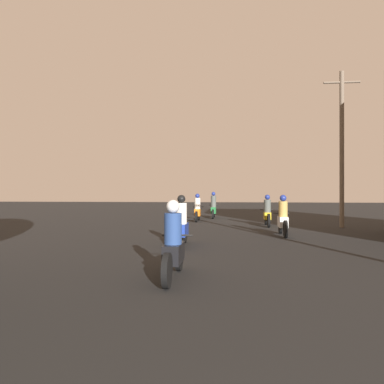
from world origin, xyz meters
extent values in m
cylinder|color=black|center=(-1.49, 7.82, 0.30)|extent=(0.10, 0.59, 0.59)
cylinder|color=black|center=(-1.49, 6.41, 0.30)|extent=(0.10, 0.59, 0.59)
cube|color=black|center=(-1.49, 7.11, 0.47)|extent=(0.30, 0.82, 0.35)
cylinder|color=black|center=(-1.49, 7.57, 0.75)|extent=(0.60, 0.04, 0.04)
cylinder|color=navy|center=(-1.49, 7.03, 0.93)|extent=(0.32, 0.32, 0.57)
sphere|color=silver|center=(-1.49, 7.03, 1.33)|extent=(0.24, 0.24, 0.24)
cylinder|color=black|center=(-1.92, 12.02, 0.30)|extent=(0.10, 0.59, 0.59)
cylinder|color=black|center=(-1.92, 10.61, 0.30)|extent=(0.10, 0.59, 0.59)
cube|color=#1E389E|center=(-1.92, 11.31, 0.48)|extent=(0.30, 0.92, 0.36)
cylinder|color=black|center=(-1.92, 11.77, 0.76)|extent=(0.60, 0.04, 0.04)
cylinder|color=silver|center=(-1.92, 11.22, 0.97)|extent=(0.32, 0.32, 0.61)
sphere|color=black|center=(-1.92, 11.22, 1.39)|extent=(0.24, 0.24, 0.24)
cylinder|color=black|center=(1.41, 14.99, 0.31)|extent=(0.10, 0.61, 0.61)
cylinder|color=black|center=(1.41, 13.58, 0.31)|extent=(0.10, 0.61, 0.61)
cube|color=silver|center=(1.41, 14.28, 0.50)|extent=(0.30, 0.81, 0.39)
cylinder|color=black|center=(1.41, 14.74, 0.80)|extent=(0.60, 0.04, 0.04)
cylinder|color=#B28E47|center=(1.41, 14.20, 0.98)|extent=(0.32, 0.32, 0.56)
sphere|color=navy|center=(1.41, 14.20, 1.38)|extent=(0.24, 0.24, 0.24)
cylinder|color=black|center=(1.20, 18.91, 0.31)|extent=(0.10, 0.62, 0.62)
cylinder|color=black|center=(1.20, 17.46, 0.31)|extent=(0.10, 0.62, 0.62)
cube|color=gold|center=(1.20, 18.19, 0.48)|extent=(0.30, 0.71, 0.34)
cylinder|color=black|center=(1.20, 18.66, 0.75)|extent=(0.60, 0.04, 0.04)
cylinder|color=#4C514C|center=(1.20, 18.12, 0.94)|extent=(0.32, 0.32, 0.59)
sphere|color=navy|center=(1.20, 18.12, 1.36)|extent=(0.24, 0.24, 0.24)
cylinder|color=black|center=(-2.33, 21.37, 0.29)|extent=(0.10, 0.58, 0.58)
cylinder|color=black|center=(-2.33, 20.06, 0.29)|extent=(0.10, 0.58, 0.58)
cube|color=orange|center=(-2.33, 20.72, 0.48)|extent=(0.30, 0.71, 0.38)
cylinder|color=black|center=(-2.33, 21.14, 0.77)|extent=(0.60, 0.04, 0.04)
cylinder|color=silver|center=(-2.33, 20.64, 0.97)|extent=(0.32, 0.32, 0.60)
sphere|color=navy|center=(-2.33, 20.64, 1.39)|extent=(0.24, 0.24, 0.24)
cylinder|color=black|center=(-1.59, 24.10, 0.28)|extent=(0.10, 0.56, 0.56)
cylinder|color=black|center=(-1.59, 22.62, 0.28)|extent=(0.10, 0.56, 0.56)
cube|color=#1E6B33|center=(-1.59, 23.36, 0.48)|extent=(0.30, 0.78, 0.39)
cylinder|color=black|center=(-1.59, 23.84, 0.77)|extent=(0.60, 0.04, 0.04)
cylinder|color=#4C514C|center=(-1.59, 23.28, 1.02)|extent=(0.32, 0.32, 0.70)
sphere|color=navy|center=(-1.59, 23.28, 1.49)|extent=(0.24, 0.24, 0.24)
cylinder|color=#6B5B4C|center=(4.50, 17.86, 3.53)|extent=(0.20, 0.20, 7.07)
cylinder|color=#6B5B4C|center=(4.50, 17.86, 6.57)|extent=(1.60, 0.10, 0.10)
camera|label=1|loc=(-0.41, 0.32, 1.59)|focal=35.00mm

